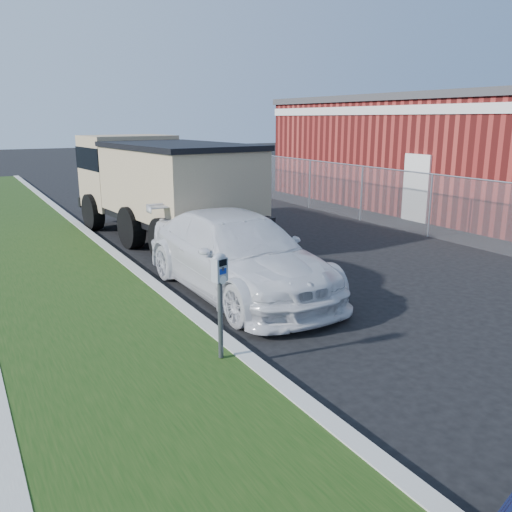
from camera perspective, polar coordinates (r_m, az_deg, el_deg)
ground at (r=9.67m, az=10.24°, el=-6.03°), size 120.00×120.00×0.00m
chainlink_fence at (r=18.42m, az=11.10°, el=7.60°), size 0.06×30.06×30.00m
brick_building at (r=23.31m, az=21.10°, el=10.40°), size 9.20×14.20×4.17m
parking_meter at (r=7.19m, az=-3.83°, el=-2.86°), size 0.23×0.19×1.47m
white_wagon at (r=10.51m, az=-1.92°, el=0.19°), size 2.26×5.30×1.52m
dump_truck at (r=15.73m, az=-10.18°, el=7.72°), size 3.49×7.42×2.82m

